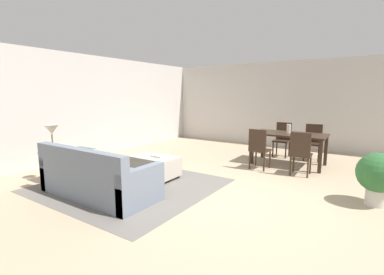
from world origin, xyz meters
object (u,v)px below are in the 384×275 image
dining_table (289,137)px  potted_plant (378,175)px  couch (97,179)px  dining_chair_near_left (259,147)px  dining_chair_near_right (301,151)px  side_table (54,158)px  table_lamp (52,131)px  ottoman_table (155,166)px  book_on_ottoman (159,156)px  dining_chair_far_right (313,140)px  dining_chair_far_left (283,137)px  vase_centerpiece (289,129)px

dining_table → potted_plant: potted_plant is taller
couch → potted_plant: bearing=28.4°
dining_table → dining_chair_near_left: size_ratio=1.80×
dining_chair_near_left → dining_chair_near_right: (0.89, 0.00, 0.00)m
side_table → potted_plant: (5.21, 2.05, 0.02)m
potted_plant → dining_chair_near_left: bearing=156.4°
table_lamp → ottoman_table: bearing=41.0°
ottoman_table → book_on_ottoman: book_on_ottoman is taller
dining_table → dining_chair_far_right: dining_chair_far_right is taller
ottoman_table → dining_chair_far_right: size_ratio=1.04×
couch → dining_chair_far_right: size_ratio=2.26×
couch → dining_chair_near_left: bearing=61.6°
couch → dining_chair_far_left: bearing=70.0°
side_table → dining_chair_far_left: size_ratio=0.64×
dining_chair_far_left → dining_chair_far_right: same height
side_table → dining_chair_near_right: bearing=37.9°
potted_plant → table_lamp: bearing=-158.5°
dining_table → book_on_ottoman: size_ratio=6.36×
ottoman_table → vase_centerpiece: vase_centerpiece is taller
table_lamp → dining_chair_far_right: bearing=50.7°
dining_chair_near_left → dining_chair_near_right: 0.89m
table_lamp → dining_chair_far_left: (3.06, 4.69, -0.48)m
table_lamp → dining_chair_far_left: table_lamp is taller
potted_plant → dining_chair_far_right: bearing=117.7°
couch → book_on_ottoman: couch is taller
dining_table → vase_centerpiece: (-0.02, -0.01, 0.20)m
dining_chair_near_right → potted_plant: bearing=-36.3°
book_on_ottoman → ottoman_table: bearing=-159.5°
dining_table → dining_chair_near_right: dining_chair_near_right is taller
dining_chair_near_left → ottoman_table: bearing=-131.3°
ottoman_table → potted_plant: (3.76, 0.79, 0.23)m
dining_chair_near_left → dining_chair_far_left: size_ratio=1.00×
side_table → dining_chair_near_left: (3.00, 3.02, 0.06)m
side_table → dining_table: (3.44, 3.85, 0.21)m
dining_chair_far_right → potted_plant: bearing=-62.3°
table_lamp → vase_centerpiece: 5.15m
table_lamp → dining_chair_far_left: 5.62m
couch → potted_plant: couch is taller
couch → potted_plant: 4.41m
dining_chair_far_left → vase_centerpiece: vase_centerpiece is taller
ottoman_table → potted_plant: bearing=11.9°
couch → dining_chair_near_left: (1.66, 3.07, 0.22)m
couch → book_on_ottoman: (0.21, 1.34, 0.16)m
ottoman_table → side_table: size_ratio=1.64×
ottoman_table → book_on_ottoman: size_ratio=3.70×
couch → dining_table: 4.44m
table_lamp → dining_table: (3.44, 3.85, -0.33)m
dining_chair_near_right → vase_centerpiece: vase_centerpiece is taller
dining_table → dining_chair_far_left: dining_chair_far_left is taller
side_table → dining_table: bearing=48.3°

